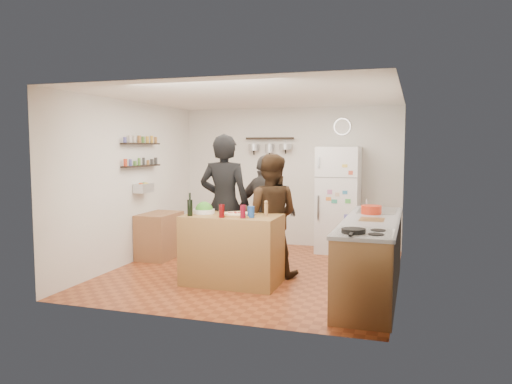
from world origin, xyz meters
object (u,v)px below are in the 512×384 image
(wine_bottle, at_px, (190,208))
(fridge, at_px, (338,200))
(salt_canister, at_px, (251,212))
(skillet, at_px, (353,231))
(prep_island, at_px, (232,249))
(wall_clock, at_px, (342,127))
(pepper_mill, at_px, (266,210))
(person_back, at_px, (266,211))
(person_center, at_px, (270,215))
(salad_bowl, at_px, (204,211))
(side_table, at_px, (160,235))
(red_bowl, at_px, (371,210))
(counter_run, at_px, (371,257))
(person_left, at_px, (225,204))

(wine_bottle, xyz_separation_m, fridge, (1.53, 2.64, -0.12))
(salt_canister, height_order, skillet, salt_canister)
(prep_island, relative_size, wall_clock, 4.17)
(prep_island, bearing_deg, pepper_mill, 6.34)
(person_back, xyz_separation_m, fridge, (0.88, 1.37, 0.06))
(person_back, bearing_deg, skillet, 143.25)
(skillet, bearing_deg, person_back, 127.75)
(wine_bottle, distance_m, salt_canister, 0.81)
(person_center, bearing_deg, salad_bowl, 27.55)
(salad_bowl, height_order, skillet, same)
(skillet, relative_size, fridge, 0.14)
(prep_island, height_order, wall_clock, wall_clock)
(skillet, bearing_deg, wall_clock, 100.01)
(side_table, bearing_deg, wine_bottle, -48.11)
(skillet, height_order, red_bowl, red_bowl)
(person_back, xyz_separation_m, red_bowl, (1.58, -0.44, 0.13))
(prep_island, relative_size, wine_bottle, 5.93)
(salad_bowl, xyz_separation_m, wall_clock, (1.45, 2.70, 1.21))
(side_table, bearing_deg, red_bowl, -7.75)
(pepper_mill, distance_m, skillet, 1.58)
(skillet, xyz_separation_m, side_table, (-3.34, 2.00, -0.58))
(prep_island, distance_m, person_back, 1.13)
(counter_run, bearing_deg, person_left, 170.25)
(salad_bowl, bearing_deg, side_table, 140.48)
(fridge, bearing_deg, red_bowl, -68.89)
(person_left, xyz_separation_m, wall_clock, (1.32, 2.27, 1.16))
(person_back, bearing_deg, person_center, 128.04)
(prep_island, distance_m, person_center, 0.76)
(red_bowl, relative_size, fridge, 0.15)
(prep_island, bearing_deg, wall_clock, 69.45)
(red_bowl, xyz_separation_m, side_table, (-3.39, 0.46, -0.61))
(fridge, height_order, wall_clock, wall_clock)
(person_left, height_order, person_center, person_left)
(person_left, distance_m, red_bowl, 2.03)
(salad_bowl, distance_m, side_table, 1.70)
(person_back, relative_size, counter_run, 0.64)
(counter_run, distance_m, skillet, 1.17)
(red_bowl, distance_m, wall_clock, 2.54)
(prep_island, xyz_separation_m, person_back, (0.15, 1.05, 0.39))
(person_left, distance_m, person_center, 0.67)
(salt_canister, height_order, red_bowl, salt_canister)
(person_left, height_order, counter_run, person_left)
(wall_clock, height_order, side_table, wall_clock)
(wall_clock, bearing_deg, person_center, -107.01)
(prep_island, bearing_deg, side_table, 147.14)
(skillet, distance_m, red_bowl, 1.54)
(salt_canister, xyz_separation_m, skillet, (1.38, -0.81, -0.04))
(side_table, bearing_deg, person_back, -0.75)
(pepper_mill, bearing_deg, person_back, 106.78)
(person_left, xyz_separation_m, person_center, (0.65, 0.07, -0.14))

